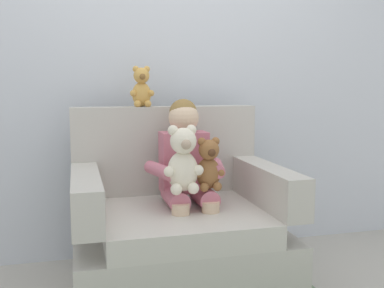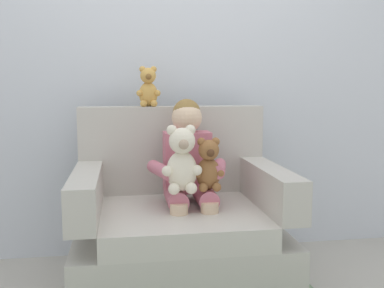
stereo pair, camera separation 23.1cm
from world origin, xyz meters
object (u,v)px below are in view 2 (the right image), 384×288
object	(u,v)px
armchair	(179,231)
plush_brown	(209,166)
plush_cream	(181,161)
seated_child	(189,166)
plush_honey_on_backrest	(148,88)

from	to	relation	value
armchair	plush_brown	distance (m)	0.43
armchair	plush_cream	size ratio (longest dim) A/B	3.20
plush_brown	plush_cream	bearing A→B (deg)	-170.70
armchair	plush_cream	xyz separation A→B (m)	(-0.00, -0.14, 0.41)
seated_child	plush_honey_on_backrest	xyz separation A→B (m)	(-0.20, 0.30, 0.43)
seated_child	plush_honey_on_backrest	bearing A→B (deg)	129.99
armchair	seated_child	size ratio (longest dim) A/B	1.35
plush_cream	plush_brown	size ratio (longest dim) A/B	1.25
plush_cream	plush_honey_on_backrest	world-z (taller)	plush_honey_on_backrest
plush_honey_on_backrest	seated_child	bearing A→B (deg)	-64.92
seated_child	plush_cream	bearing A→B (deg)	-104.77
plush_cream	plush_brown	bearing A→B (deg)	-11.69
armchair	plush_brown	bearing A→B (deg)	-40.09
armchair	seated_child	distance (m)	0.36
armchair	plush_honey_on_backrest	world-z (taller)	plush_honey_on_backrest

